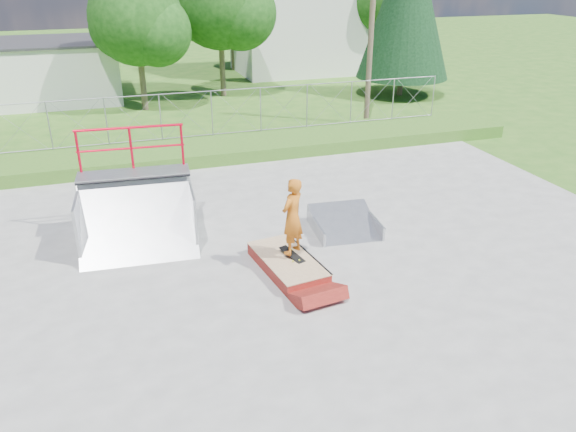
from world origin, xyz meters
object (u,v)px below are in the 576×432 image
object	(u,v)px
quarter_pipe	(135,195)
grind_box	(287,264)
flat_bank_ramp	(345,223)
skater	(292,219)

from	to	relation	value
quarter_pipe	grind_box	bearing A→B (deg)	-32.76
flat_bank_ramp	quarter_pipe	bearing A→B (deg)	176.06
grind_box	flat_bank_ramp	size ratio (longest dim) A/B	1.37
quarter_pipe	flat_bank_ramp	distance (m)	5.65
flat_bank_ramp	skater	distance (m)	2.77
quarter_pipe	skater	world-z (taller)	quarter_pipe
grind_box	quarter_pipe	world-z (taller)	quarter_pipe
flat_bank_ramp	skater	size ratio (longest dim) A/B	0.97
grind_box	quarter_pipe	size ratio (longest dim) A/B	0.86
grind_box	skater	bearing A→B (deg)	3.08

